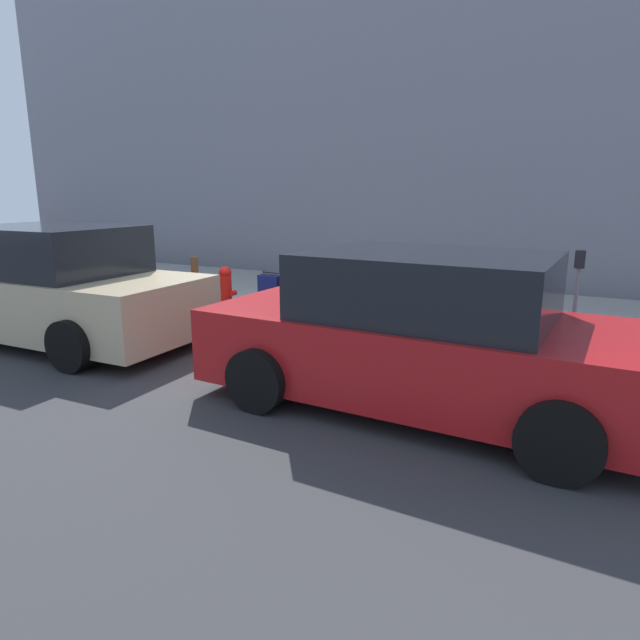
{
  "coord_description": "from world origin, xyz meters",
  "views": [
    {
      "loc": [
        -5.02,
        6.6,
        2.11
      ],
      "look_at": [
        -1.9,
        0.6,
        0.52
      ],
      "focal_mm": 30.61,
      "sensor_mm": 36.0,
      "label": 1
    }
  ],
  "objects_px": {
    "suitcase_silver_4": "(335,308)",
    "parked_car_red_0": "(425,336)",
    "suitcase_teal_1": "(433,311)",
    "suitcase_olive_3": "(367,307)",
    "parked_car_beige_1": "(53,288)",
    "suitcase_navy_6": "(271,297)",
    "suitcase_black_5": "(301,298)",
    "parking_meter": "(577,286)",
    "suitcase_red_0": "(462,319)",
    "bollard_post": "(195,284)",
    "fire_hydrant": "(226,288)",
    "suitcase_maroon_2": "(399,315)"
  },
  "relations": [
    {
      "from": "suitcase_teal_1",
      "to": "parked_car_red_0",
      "type": "xyz_separation_m",
      "value": [
        -0.54,
        2.21,
        0.23
      ]
    },
    {
      "from": "bollard_post",
      "to": "parked_car_red_0",
      "type": "distance_m",
      "value": 4.97
    },
    {
      "from": "suitcase_silver_4",
      "to": "parked_car_red_0",
      "type": "distance_m",
      "value": 3.04
    },
    {
      "from": "suitcase_teal_1",
      "to": "fire_hydrant",
      "type": "height_order",
      "value": "suitcase_teal_1"
    },
    {
      "from": "suitcase_navy_6",
      "to": "bollard_post",
      "type": "height_order",
      "value": "bollard_post"
    },
    {
      "from": "suitcase_red_0",
      "to": "parking_meter",
      "type": "xyz_separation_m",
      "value": [
        -1.33,
        -0.31,
        0.5
      ]
    },
    {
      "from": "suitcase_black_5",
      "to": "parked_car_red_0",
      "type": "xyz_separation_m",
      "value": [
        -2.63,
        2.18,
        0.23
      ]
    },
    {
      "from": "fire_hydrant",
      "to": "parked_car_beige_1",
      "type": "height_order",
      "value": "parked_car_beige_1"
    },
    {
      "from": "suitcase_silver_4",
      "to": "fire_hydrant",
      "type": "distance_m",
      "value": 1.99
    },
    {
      "from": "fire_hydrant",
      "to": "parked_car_red_0",
      "type": "distance_m",
      "value": 4.58
    },
    {
      "from": "suitcase_navy_6",
      "to": "fire_hydrant",
      "type": "xyz_separation_m",
      "value": [
        0.89,
        -0.01,
        0.06
      ]
    },
    {
      "from": "suitcase_black_5",
      "to": "parking_meter",
      "type": "xyz_separation_m",
      "value": [
        -3.86,
        -0.21,
        0.47
      ]
    },
    {
      "from": "suitcase_navy_6",
      "to": "parked_car_red_0",
      "type": "bearing_deg",
      "value": 145.93
    },
    {
      "from": "suitcase_olive_3",
      "to": "parking_meter",
      "type": "distance_m",
      "value": 2.79
    },
    {
      "from": "suitcase_maroon_2",
      "to": "suitcase_olive_3",
      "type": "relative_size",
      "value": 0.68
    },
    {
      "from": "parked_car_red_0",
      "to": "suitcase_black_5",
      "type": "bearing_deg",
      "value": -39.57
    },
    {
      "from": "suitcase_maroon_2",
      "to": "bollard_post",
      "type": "relative_size",
      "value": 0.64
    },
    {
      "from": "suitcase_red_0",
      "to": "bollard_post",
      "type": "distance_m",
      "value": 4.46
    },
    {
      "from": "suitcase_red_0",
      "to": "parked_car_red_0",
      "type": "relative_size",
      "value": 0.16
    },
    {
      "from": "suitcase_maroon_2",
      "to": "bollard_post",
      "type": "distance_m",
      "value": 3.56
    },
    {
      "from": "bollard_post",
      "to": "parking_meter",
      "type": "distance_m",
      "value": 5.81
    },
    {
      "from": "suitcase_black_5",
      "to": "fire_hydrant",
      "type": "height_order",
      "value": "suitcase_black_5"
    },
    {
      "from": "suitcase_red_0",
      "to": "bollard_post",
      "type": "height_order",
      "value": "bollard_post"
    },
    {
      "from": "suitcase_red_0",
      "to": "parked_car_red_0",
      "type": "bearing_deg",
      "value": 92.8
    },
    {
      "from": "fire_hydrant",
      "to": "parked_car_red_0",
      "type": "bearing_deg",
      "value": 152.16
    },
    {
      "from": "suitcase_red_0",
      "to": "suitcase_olive_3",
      "type": "xyz_separation_m",
      "value": [
        1.41,
        -0.09,
        0.01
      ]
    },
    {
      "from": "bollard_post",
      "to": "parked_car_beige_1",
      "type": "relative_size",
      "value": 0.2
    },
    {
      "from": "suitcase_red_0",
      "to": "parked_car_red_0",
      "type": "height_order",
      "value": "parked_car_red_0"
    },
    {
      "from": "suitcase_olive_3",
      "to": "suitcase_teal_1",
      "type": "bearing_deg",
      "value": -177.01
    },
    {
      "from": "suitcase_navy_6",
      "to": "parked_car_beige_1",
      "type": "bearing_deg",
      "value": 42.38
    },
    {
      "from": "suitcase_maroon_2",
      "to": "suitcase_black_5",
      "type": "bearing_deg",
      "value": -1.14
    },
    {
      "from": "bollard_post",
      "to": "suitcase_teal_1",
      "type": "bearing_deg",
      "value": -176.74
    },
    {
      "from": "suitcase_maroon_2",
      "to": "suitcase_silver_4",
      "type": "distance_m",
      "value": 1.05
    },
    {
      "from": "suitcase_teal_1",
      "to": "suitcase_olive_3",
      "type": "height_order",
      "value": "suitcase_teal_1"
    },
    {
      "from": "suitcase_navy_6",
      "to": "parking_meter",
      "type": "height_order",
      "value": "parking_meter"
    },
    {
      "from": "suitcase_teal_1",
      "to": "parking_meter",
      "type": "distance_m",
      "value": 1.84
    },
    {
      "from": "suitcase_silver_4",
      "to": "parking_meter",
      "type": "xyz_separation_m",
      "value": [
        -3.28,
        -0.18,
        0.57
      ]
    },
    {
      "from": "suitcase_teal_1",
      "to": "suitcase_maroon_2",
      "type": "height_order",
      "value": "suitcase_teal_1"
    },
    {
      "from": "suitcase_maroon_2",
      "to": "parked_car_beige_1",
      "type": "distance_m",
      "value": 4.97
    },
    {
      "from": "parked_car_beige_1",
      "to": "suitcase_navy_6",
      "type": "bearing_deg",
      "value": -137.62
    },
    {
      "from": "suitcase_olive_3",
      "to": "parked_car_beige_1",
      "type": "bearing_deg",
      "value": 28.57
    },
    {
      "from": "suitcase_red_0",
      "to": "suitcase_olive_3",
      "type": "distance_m",
      "value": 1.41
    },
    {
      "from": "parking_meter",
      "to": "parked_car_beige_1",
      "type": "height_order",
      "value": "parked_car_beige_1"
    },
    {
      "from": "suitcase_black_5",
      "to": "fire_hydrant",
      "type": "bearing_deg",
      "value": 1.63
    },
    {
      "from": "suitcase_olive_3",
      "to": "suitcase_red_0",
      "type": "bearing_deg",
      "value": 176.22
    },
    {
      "from": "parked_car_red_0",
      "to": "parking_meter",
      "type": "bearing_deg",
      "value": -117.16
    },
    {
      "from": "fire_hydrant",
      "to": "parked_car_red_0",
      "type": "height_order",
      "value": "parked_car_red_0"
    },
    {
      "from": "suitcase_black_5",
      "to": "parking_meter",
      "type": "bearing_deg",
      "value": -176.88
    },
    {
      "from": "suitcase_navy_6",
      "to": "suitcase_black_5",
      "type": "bearing_deg",
      "value": -174.95
    },
    {
      "from": "suitcase_black_5",
      "to": "suitcase_navy_6",
      "type": "bearing_deg",
      "value": 5.05
    }
  ]
}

